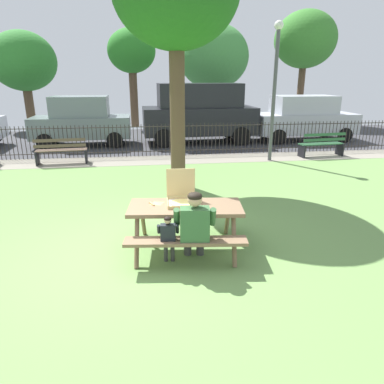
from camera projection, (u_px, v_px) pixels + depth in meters
name	position (u px, v px, depth m)	size (l,w,h in m)	color
ground	(134.00, 216.00, 7.19)	(28.00, 11.37, 0.02)	#6B944E
cobblestone_walkway	(138.00, 161.00, 11.89)	(28.00, 1.40, 0.01)	gray
street_asphalt	(140.00, 140.00, 15.77)	(28.00, 6.84, 0.01)	#38383D
picnic_table_foreground	(185.00, 216.00, 5.61)	(1.94, 1.66, 0.79)	#826448
pizza_box_open	(182.00, 197.00, 5.67)	(0.49, 0.50, 0.53)	tan
pizza_slice_on_table	(156.00, 203.00, 5.65)	(0.25, 0.23, 0.02)	#F6DD69
adult_at_table	(195.00, 225.00, 5.12)	(0.63, 0.62, 1.19)	#404040
child_at_table	(168.00, 235.00, 5.13)	(0.33, 0.32, 0.83)	#3B3B3B
iron_fence_streetside	(138.00, 140.00, 12.36)	(20.94, 0.03, 1.14)	#2D2823
park_bench_center	(61.00, 151.00, 11.33)	(1.63, 0.58, 0.85)	brown
park_bench_right	(322.00, 145.00, 12.41)	(1.63, 0.61, 0.85)	#2B5B37
lamp_post_walkway	(275.00, 79.00, 11.12)	(0.28, 0.28, 4.35)	#4C4C51
parked_car_left	(82.00, 121.00, 14.26)	(3.94, 1.92, 1.98)	gray
parked_car_center	(199.00, 112.00, 14.75)	(4.77, 2.22, 2.46)	black
parked_car_right	(304.00, 117.00, 15.41)	(4.45, 2.01, 1.94)	#B2B6C0
far_tree_midleft	(23.00, 62.00, 18.30)	(3.38, 3.38, 5.01)	brown
far_tree_center	(132.00, 52.00, 18.83)	(2.58, 2.58, 5.21)	brown
far_tree_midright	(214.00, 57.00, 19.44)	(3.90, 3.90, 5.52)	brown
far_tree_right	(305.00, 40.00, 19.79)	(3.47, 3.47, 6.28)	brown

